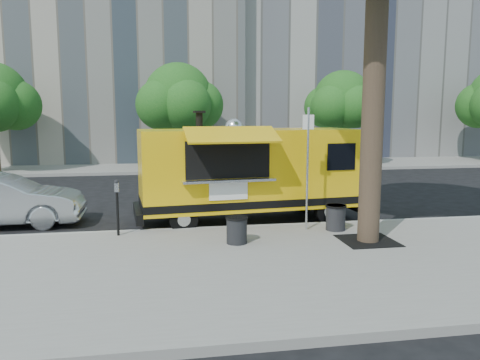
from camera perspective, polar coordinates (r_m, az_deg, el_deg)
The scene contains 13 objects.
ground at distance 12.93m, azimuth -0.64°, elevation -5.32°, with size 120.00×120.00×0.00m, color black.
sidewalk at distance 9.13m, azimuth 3.36°, elevation -10.60°, with size 60.00×6.00×0.15m, color gray.
curb at distance 12.02m, azimuth 0.06°, elevation -5.98°, with size 60.00×0.14×0.16m, color #999993.
far_sidewalk at distance 26.16m, azimuth -5.27°, elevation 1.65°, with size 60.00×5.00×0.15m, color gray.
building_mid at distance 38.72m, azimuth 12.31°, elevation 18.34°, with size 20.00×14.00×20.00m, color gray.
tree_well at distance 11.03m, azimuth 15.31°, elevation -7.15°, with size 1.20×1.20×0.02m, color black.
far_tree_b at distance 25.16m, azimuth -7.55°, elevation 9.93°, with size 3.60×3.60×5.50m.
far_tree_c at distance 26.76m, azimuth 12.40°, elevation 9.45°, with size 3.24×3.24×5.21m.
sign_post at distance 11.49m, azimuth 8.24°, elevation 2.26°, with size 0.28×0.06×3.00m.
parking_meter at distance 11.31m, azimuth -14.75°, elevation -2.46°, with size 0.11×0.11×1.33m.
food_truck at distance 12.91m, azimuth 0.92°, elevation 1.13°, with size 6.37×3.31×3.05m.
trash_bin_left at distance 11.78m, azimuth 11.59°, elevation -4.41°, with size 0.52×0.52×0.62m.
trash_bin_right at distance 10.39m, azimuth -0.41°, elevation -6.02°, with size 0.49×0.49×0.59m.
Camera 1 is at (-1.96, -12.43, 3.00)m, focal length 35.00 mm.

